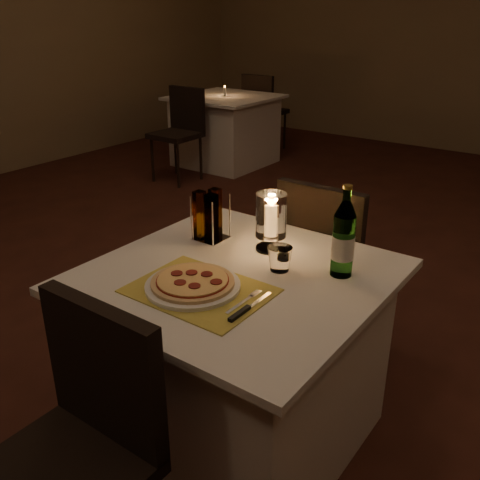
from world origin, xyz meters
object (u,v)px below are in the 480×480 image
Objects in this scene: chair_near at (80,433)px; water_bottle at (343,240)px; plate at (193,286)px; neighbor_table_left at (225,130)px; main_table at (237,358)px; pizza at (193,281)px; chair_far at (327,253)px; hurricane_candle at (271,217)px; tumbler at (280,259)px.

water_bottle is (0.30, 0.92, 0.32)m from chair_near.
water_bottle reaches higher than plate.
plate is at bearing -132.54° from water_bottle.
water_bottle is at bearing -46.93° from neighbor_table_left.
main_table is 0.74m from chair_near.
water_bottle is at bearing 34.10° from main_table.
pizza is (-0.05, -0.18, 0.39)m from main_table.
plate reaches higher than main_table.
hurricane_candle is (-0.01, -0.47, 0.32)m from chair_far.
water_bottle reaches higher than chair_near.
chair_far reaches higher than tumbler.
neighbor_table_left is at bearing 130.06° from hurricane_candle.
tumbler is at bearing -79.62° from chair_far.
chair_far is 10.09× the size of tumbler.
chair_far is 0.90× the size of neighbor_table_left.
tumbler is (0.16, 0.29, 0.02)m from pizza.
plate is (-0.05, -0.18, 0.38)m from main_table.
hurricane_candle is at bearing -49.94° from neighbor_table_left.
chair_near is at bearing -57.25° from neighbor_table_left.
chair_near reaches higher than plate.
plate is at bearing -93.20° from chair_far.
pizza is 0.33m from tumbler.
chair_far is 0.92m from plate.
neighbor_table_left is (-2.52, 3.46, -0.39)m from pizza.
main_table is 0.44m from tumbler.
water_bottle is 1.45× the size of hurricane_candle.
pizza reaches higher than plate.
hurricane_candle is (0.04, 0.42, 0.11)m from pizza.
pizza is (-0.05, 0.53, 0.22)m from chair_near.
plate is 1.41× the size of hurricane_candle.
main_table is at bearing 74.48° from plate.
chair_near reaches higher than neighbor_table_left.
pizza is 1.23× the size of hurricane_candle.
chair_far is (0.00, 0.71, 0.18)m from main_table.
main_table is 0.62m from water_bottle.
main_table is at bearing -90.00° from chair_far.
water_bottle is at bearing 71.72° from chair_near.
hurricane_candle is 0.23× the size of neighbor_table_left.
plate is at bearing -94.98° from hurricane_candle.
chair_far is at bearing 100.38° from tumbler.
tumbler is at bearing 44.43° from main_table.
hurricane_candle is at bearing 90.81° from chair_near.
neighbor_table_left is (-2.57, 2.56, -0.18)m from chair_far.
tumbler is at bearing 60.88° from pizza.
tumbler is (0.16, 0.29, 0.03)m from plate.
neighbor_table_left is (-2.68, 3.17, -0.41)m from tumbler.
main_table and neighbor_table_left have the same top height.
chair_near is 1.43m from chair_far.
plate is at bearing -105.52° from main_table.
hurricane_candle is at bearing 133.46° from tumbler.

